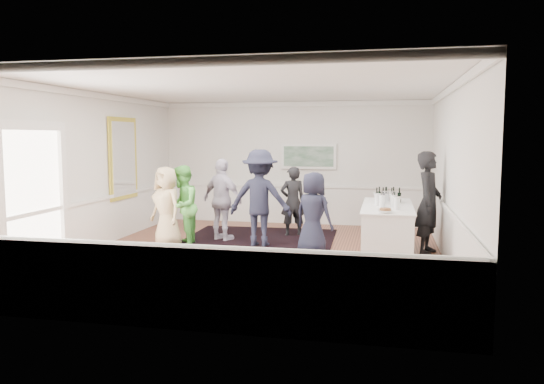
% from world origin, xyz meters
% --- Properties ---
extents(floor, '(8.00, 8.00, 0.00)m').
position_xyz_m(floor, '(0.00, 0.00, 0.00)').
color(floor, brown).
rests_on(floor, ground).
extents(ceiling, '(7.00, 8.00, 0.02)m').
position_xyz_m(ceiling, '(0.00, 0.00, 3.20)').
color(ceiling, white).
rests_on(ceiling, wall_back).
extents(wall_left, '(0.02, 8.00, 3.20)m').
position_xyz_m(wall_left, '(-3.50, 0.00, 1.60)').
color(wall_left, white).
rests_on(wall_left, floor).
extents(wall_right, '(0.02, 8.00, 3.20)m').
position_xyz_m(wall_right, '(3.50, 0.00, 1.60)').
color(wall_right, white).
rests_on(wall_right, floor).
extents(wall_back, '(7.00, 0.02, 3.20)m').
position_xyz_m(wall_back, '(0.00, 4.00, 1.60)').
color(wall_back, white).
rests_on(wall_back, floor).
extents(wall_front, '(7.00, 0.02, 3.20)m').
position_xyz_m(wall_front, '(0.00, -4.00, 1.60)').
color(wall_front, white).
rests_on(wall_front, floor).
extents(wainscoting, '(7.00, 8.00, 1.00)m').
position_xyz_m(wainscoting, '(0.00, 0.00, 0.50)').
color(wainscoting, white).
rests_on(wainscoting, floor).
extents(mirror, '(0.05, 1.25, 1.85)m').
position_xyz_m(mirror, '(-3.45, 1.30, 1.80)').
color(mirror, yellow).
rests_on(mirror, wall_left).
extents(doorway, '(0.10, 1.78, 2.56)m').
position_xyz_m(doorway, '(-3.45, -1.90, 1.42)').
color(doorway, white).
rests_on(doorway, wall_left).
extents(landscape_painting, '(1.44, 0.06, 0.66)m').
position_xyz_m(landscape_painting, '(0.40, 3.95, 1.78)').
color(landscape_painting, white).
rests_on(landscape_painting, wall_back).
extents(area_rug, '(3.43, 4.42, 0.02)m').
position_xyz_m(area_rug, '(-0.35, 0.95, 0.01)').
color(area_rug, black).
rests_on(area_rug, floor).
extents(serving_table, '(0.94, 2.47, 1.00)m').
position_xyz_m(serving_table, '(2.41, 0.43, 0.50)').
color(serving_table, white).
rests_on(serving_table, floor).
extents(bartender, '(0.65, 0.83, 2.01)m').
position_xyz_m(bartender, '(3.20, 0.97, 1.00)').
color(bartender, black).
rests_on(bartender, floor).
extents(guest_tan, '(0.98, 0.88, 1.68)m').
position_xyz_m(guest_tan, '(-2.06, 0.43, 0.84)').
color(guest_tan, tan).
rests_on(guest_tan, floor).
extents(guest_green, '(0.79, 0.94, 1.70)m').
position_xyz_m(guest_green, '(-1.78, 0.61, 0.85)').
color(guest_green, '#5DC44E').
rests_on(guest_green, floor).
extents(guest_lilac, '(1.15, 0.84, 1.81)m').
position_xyz_m(guest_lilac, '(-1.14, 1.36, 0.91)').
color(guest_lilac, silver).
rests_on(guest_lilac, floor).
extents(guest_dark_a, '(1.32, 0.77, 2.03)m').
position_xyz_m(guest_dark_a, '(-0.19, 0.95, 1.01)').
color(guest_dark_a, black).
rests_on(guest_dark_a, floor).
extents(guest_dark_b, '(0.69, 0.59, 1.61)m').
position_xyz_m(guest_dark_b, '(0.28, 2.22, 0.81)').
color(guest_dark_b, black).
rests_on(guest_dark_b, floor).
extents(guest_navy, '(0.94, 0.81, 1.62)m').
position_xyz_m(guest_navy, '(1.02, 0.32, 0.81)').
color(guest_navy, black).
rests_on(guest_navy, floor).
extents(wine_bottles, '(0.51, 0.28, 0.31)m').
position_xyz_m(wine_bottles, '(2.40, 0.96, 1.15)').
color(wine_bottles, black).
rests_on(wine_bottles, serving_table).
extents(juice_pitchers, '(0.46, 0.68, 0.24)m').
position_xyz_m(juice_pitchers, '(2.40, 0.13, 1.12)').
color(juice_pitchers, '#7FB440').
rests_on(juice_pitchers, serving_table).
extents(ice_bucket, '(0.26, 0.26, 0.25)m').
position_xyz_m(ice_bucket, '(2.41, 0.67, 1.11)').
color(ice_bucket, silver).
rests_on(ice_bucket, serving_table).
extents(nut_bowl, '(0.25, 0.25, 0.08)m').
position_xyz_m(nut_bowl, '(2.37, -0.59, 1.04)').
color(nut_bowl, white).
rests_on(nut_bowl, serving_table).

